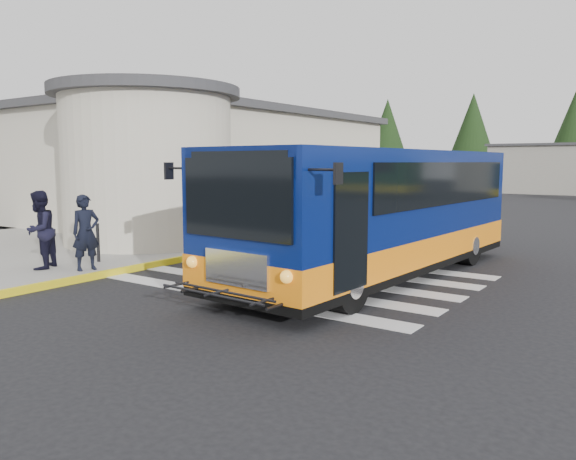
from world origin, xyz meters
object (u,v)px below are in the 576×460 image
Objects in this scene: transit_bus at (377,217)px; bollard at (98,243)px; pedestrian_a at (86,233)px; pedestrian_b at (39,230)px.

transit_bus reaches higher than bollard.
bollard is at bearing 54.90° from pedestrian_a.
pedestrian_b is 1.48m from bollard.
pedestrian_a is 0.96× the size of pedestrian_b.
pedestrian_a is 1.81× the size of bollard.
pedestrian_a is at bearing 87.54° from pedestrian_b.
transit_bus is at bearing 25.88° from bollard.
pedestrian_b is at bearing 132.79° from pedestrian_a.
bollard is at bearing 137.10° from pedestrian_b.
pedestrian_a reaches higher than bollard.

